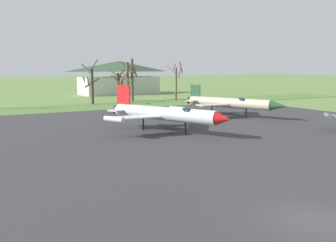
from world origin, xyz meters
name	(u,v)px	position (x,y,z in m)	size (l,w,h in m)	color
ground_plane	(313,221)	(0.00, 0.00, 0.00)	(600.00, 600.00, 0.00)	#607F42
asphalt_apron	(144,148)	(0.00, 17.76, 0.03)	(74.83, 59.20, 0.05)	#333335
grass_verge_strip	(54,109)	(0.00, 53.36, 0.03)	(134.83, 12.00, 0.06)	#507435
jet_fighter_front_left	(165,113)	(5.11, 23.44, 2.12)	(11.65, 13.87, 4.98)	silver
jet_fighter_rear_left	(232,103)	(19.55, 30.06, 2.05)	(9.60, 14.19, 4.43)	#B7B293
bare_tree_left_of_center	(92,84)	(8.03, 57.54, 3.94)	(3.73, 3.74, 8.56)	#42382D
bare_tree_center	(118,85)	(14.20, 59.66, 3.51)	(2.78, 2.62, 6.85)	#42382D
bare_tree_right_of_center	(127,80)	(17.06, 61.70, 4.44)	(3.31, 3.33, 8.12)	brown
bare_tree_far_right	(132,79)	(17.92, 61.10, 4.69)	(2.75, 2.79, 8.84)	brown
bare_tree_backdrop_extra	(176,80)	(26.98, 58.17, 4.29)	(3.54, 3.02, 8.22)	brown
visitor_building	(119,78)	(23.35, 81.95, 4.31)	(22.03, 10.07, 8.73)	beige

